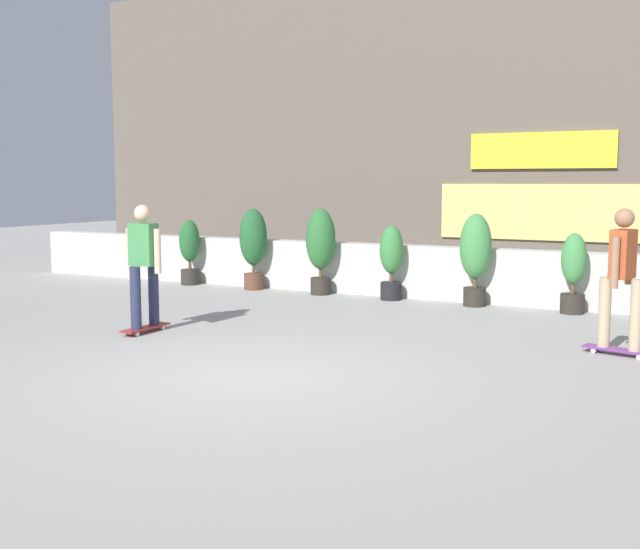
{
  "coord_description": "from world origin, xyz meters",
  "views": [
    {
      "loc": [
        4.31,
        -6.66,
        2.0
      ],
      "look_at": [
        0.0,
        1.5,
        0.9
      ],
      "focal_mm": 44.01,
      "sensor_mm": 36.0,
      "label": 1
    }
  ],
  "objects_px": {
    "potted_plant_5": "(574,270)",
    "skater_foreground": "(622,275)",
    "potted_plant_0": "(190,249)",
    "potted_plant_2": "(321,244)",
    "potted_plant_1": "(253,243)",
    "skater_by_wall_left": "(144,262)",
    "potted_plant_3": "(391,259)",
    "potted_plant_4": "(476,253)"
  },
  "relations": [
    {
      "from": "skater_by_wall_left",
      "to": "potted_plant_4",
      "type": "bearing_deg",
      "value": 52.73
    },
    {
      "from": "potted_plant_2",
      "to": "skater_foreground",
      "type": "relative_size",
      "value": 0.9
    },
    {
      "from": "potted_plant_3",
      "to": "potted_plant_4",
      "type": "bearing_deg",
      "value": 0.0
    },
    {
      "from": "potted_plant_4",
      "to": "potted_plant_5",
      "type": "distance_m",
      "value": 1.54
    },
    {
      "from": "potted_plant_2",
      "to": "skater_by_wall_left",
      "type": "distance_m",
      "value": 4.24
    },
    {
      "from": "skater_by_wall_left",
      "to": "potted_plant_2",
      "type": "bearing_deg",
      "value": 84.48
    },
    {
      "from": "potted_plant_2",
      "to": "potted_plant_3",
      "type": "relative_size",
      "value": 1.21
    },
    {
      "from": "potted_plant_0",
      "to": "potted_plant_5",
      "type": "relative_size",
      "value": 1.03
    },
    {
      "from": "skater_foreground",
      "to": "potted_plant_5",
      "type": "bearing_deg",
      "value": 110.17
    },
    {
      "from": "potted_plant_0",
      "to": "potted_plant_5",
      "type": "xyz_separation_m",
      "value": [
        7.21,
        0.0,
        -0.03
      ]
    },
    {
      "from": "potted_plant_0",
      "to": "skater_by_wall_left",
      "type": "distance_m",
      "value": 4.9
    },
    {
      "from": "potted_plant_4",
      "to": "potted_plant_1",
      "type": "bearing_deg",
      "value": -180.0
    },
    {
      "from": "potted_plant_5",
      "to": "potted_plant_3",
      "type": "bearing_deg",
      "value": -180.0
    },
    {
      "from": "skater_foreground",
      "to": "potted_plant_4",
      "type": "bearing_deg",
      "value": 132.71
    },
    {
      "from": "potted_plant_1",
      "to": "potted_plant_2",
      "type": "distance_m",
      "value": 1.41
    },
    {
      "from": "potted_plant_4",
      "to": "skater_foreground",
      "type": "bearing_deg",
      "value": -47.29
    },
    {
      "from": "potted_plant_4",
      "to": "skater_foreground",
      "type": "xyz_separation_m",
      "value": [
        2.54,
        -2.75,
        0.08
      ]
    },
    {
      "from": "potted_plant_1",
      "to": "skater_by_wall_left",
      "type": "height_order",
      "value": "skater_by_wall_left"
    },
    {
      "from": "potted_plant_5",
      "to": "skater_by_wall_left",
      "type": "height_order",
      "value": "skater_by_wall_left"
    },
    {
      "from": "potted_plant_2",
      "to": "potted_plant_1",
      "type": "bearing_deg",
      "value": 180.0
    },
    {
      "from": "potted_plant_3",
      "to": "skater_by_wall_left",
      "type": "relative_size",
      "value": 0.75
    },
    {
      "from": "potted_plant_3",
      "to": "skater_foreground",
      "type": "distance_m",
      "value": 4.85
    },
    {
      "from": "potted_plant_5",
      "to": "skater_foreground",
      "type": "relative_size",
      "value": 0.72
    },
    {
      "from": "potted_plant_3",
      "to": "skater_foreground",
      "type": "height_order",
      "value": "skater_foreground"
    },
    {
      "from": "potted_plant_4",
      "to": "potted_plant_5",
      "type": "relative_size",
      "value": 1.22
    },
    {
      "from": "skater_by_wall_left",
      "to": "potted_plant_0",
      "type": "bearing_deg",
      "value": 120.31
    },
    {
      "from": "skater_foreground",
      "to": "potted_plant_2",
      "type": "bearing_deg",
      "value": 152.79
    },
    {
      "from": "potted_plant_0",
      "to": "skater_foreground",
      "type": "distance_m",
      "value": 8.67
    },
    {
      "from": "potted_plant_1",
      "to": "skater_foreground",
      "type": "bearing_deg",
      "value": -22.14
    },
    {
      "from": "potted_plant_1",
      "to": "skater_foreground",
      "type": "xyz_separation_m",
      "value": [
        6.75,
        -2.75,
        0.07
      ]
    },
    {
      "from": "skater_foreground",
      "to": "skater_by_wall_left",
      "type": "height_order",
      "value": "same"
    },
    {
      "from": "potted_plant_2",
      "to": "potted_plant_5",
      "type": "bearing_deg",
      "value": 0.0
    },
    {
      "from": "potted_plant_1",
      "to": "potted_plant_5",
      "type": "distance_m",
      "value": 5.75
    },
    {
      "from": "potted_plant_2",
      "to": "skater_foreground",
      "type": "height_order",
      "value": "skater_foreground"
    },
    {
      "from": "potted_plant_2",
      "to": "potted_plant_5",
      "type": "distance_m",
      "value": 4.34
    },
    {
      "from": "potted_plant_0",
      "to": "potted_plant_1",
      "type": "distance_m",
      "value": 1.48
    },
    {
      "from": "potted_plant_3",
      "to": "skater_by_wall_left",
      "type": "distance_m",
      "value": 4.58
    },
    {
      "from": "potted_plant_0",
      "to": "skater_by_wall_left",
      "type": "height_order",
      "value": "skater_by_wall_left"
    },
    {
      "from": "potted_plant_0",
      "to": "potted_plant_1",
      "type": "xyz_separation_m",
      "value": [
        1.47,
        -0.0,
        0.18
      ]
    },
    {
      "from": "potted_plant_5",
      "to": "skater_by_wall_left",
      "type": "xyz_separation_m",
      "value": [
        -4.74,
        -4.22,
        0.28
      ]
    },
    {
      "from": "potted_plant_2",
      "to": "potted_plant_4",
      "type": "distance_m",
      "value": 2.81
    },
    {
      "from": "potted_plant_3",
      "to": "potted_plant_1",
      "type": "bearing_deg",
      "value": -180.0
    }
  ]
}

